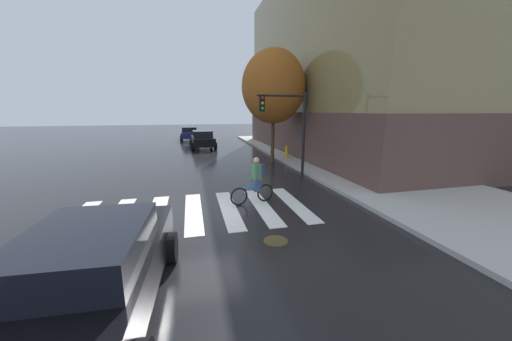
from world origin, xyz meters
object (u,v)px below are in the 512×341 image
at_px(sedan_mid, 202,139).
at_px(fire_hydrant, 287,151).
at_px(cyclist, 255,181).
at_px(manhole_cover, 276,241).
at_px(sedan_far, 189,133).
at_px(traffic_light_near, 288,120).
at_px(sedan_near, 94,272).
at_px(street_tree_near, 273,87).

bearing_deg(sedan_mid, fire_hydrant, -51.53).
xyz_separation_m(cyclist, fire_hydrant, (4.31, 8.55, -0.31)).
xyz_separation_m(manhole_cover, sedan_far, (-2.13, 25.73, 0.77)).
distance_m(manhole_cover, traffic_light_near, 7.45).
height_order(sedan_near, cyclist, cyclist).
bearing_deg(sedan_far, traffic_light_near, -76.18).
bearing_deg(traffic_light_near, sedan_far, 103.82).
distance_m(manhole_cover, fire_hydrant, 12.41).
relative_size(sedan_far, fire_hydrant, 5.59).
bearing_deg(sedan_mid, street_tree_near, -61.81).
relative_size(cyclist, traffic_light_near, 0.40).
bearing_deg(cyclist, sedan_near, -128.12).
distance_m(traffic_light_near, fire_hydrant, 5.99).
bearing_deg(fire_hydrant, traffic_light_near, -109.74).
bearing_deg(street_tree_near, traffic_light_near, -97.24).
bearing_deg(manhole_cover, fire_hydrant, 68.73).
height_order(sedan_mid, sedan_far, sedan_mid).
height_order(sedan_far, traffic_light_near, traffic_light_near).
bearing_deg(street_tree_near, fire_hydrant, 33.78).
bearing_deg(sedan_mid, sedan_far, 98.88).
relative_size(sedan_near, street_tree_near, 0.67).
bearing_deg(sedan_near, sedan_mid, 82.67).
height_order(sedan_near, street_tree_near, street_tree_near).
bearing_deg(manhole_cover, sedan_far, 94.74).
bearing_deg(fire_hydrant, sedan_far, 115.06).
relative_size(sedan_near, cyclist, 2.78).
height_order(sedan_near, fire_hydrant, sedan_near).
distance_m(sedan_mid, traffic_light_near, 12.81).
xyz_separation_m(manhole_cover, street_tree_near, (3.18, 10.67, 4.76)).
relative_size(fire_hydrant, street_tree_near, 0.11).
bearing_deg(sedan_far, street_tree_near, -70.57).
xyz_separation_m(sedan_near, sedan_far, (1.47, 27.57, -0.04)).
bearing_deg(sedan_far, cyclist, -84.18).
distance_m(sedan_far, cyclist, 22.86).
bearing_deg(sedan_near, manhole_cover, 26.96).
distance_m(sedan_near, sedan_far, 27.61).
bearing_deg(street_tree_near, sedan_far, 109.43).
bearing_deg(sedan_near, street_tree_near, 61.50).
relative_size(manhole_cover, cyclist, 0.38).
bearing_deg(traffic_light_near, sedan_near, -127.30).
xyz_separation_m(sedan_mid, sedan_far, (-1.14, 7.27, -0.04)).
xyz_separation_m(sedan_far, traffic_light_near, (4.77, -19.38, 2.09)).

